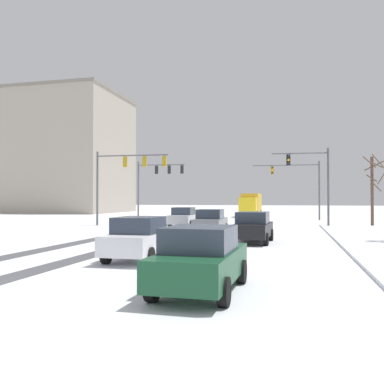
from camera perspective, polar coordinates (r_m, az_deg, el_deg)
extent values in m
cube|color=#4C4C51|center=(24.29, -5.63, -6.38)|extent=(0.95, 32.59, 0.01)
cube|color=#4C4C51|center=(25.42, -11.96, -6.12)|extent=(1.02, 32.59, 0.01)
cube|color=white|center=(21.86, 24.92, -6.74)|extent=(4.00, 32.59, 0.12)
cylinder|color=#56565B|center=(37.63, -12.88, 0.50)|extent=(0.18, 0.18, 6.50)
cylinder|color=#56565B|center=(36.61, -8.23, 4.99)|extent=(6.46, 0.38, 0.12)
cube|color=#B79319|center=(36.77, -9.18, 4.11)|extent=(0.33, 0.25, 0.90)
sphere|color=black|center=(36.95, -9.10, 4.55)|extent=(0.20, 0.20, 0.20)
sphere|color=orange|center=(36.92, -9.10, 4.09)|extent=(0.20, 0.20, 0.20)
sphere|color=black|center=(36.90, -9.10, 3.62)|extent=(0.20, 0.20, 0.20)
cube|color=#B79319|center=(36.19, -6.54, 4.18)|extent=(0.33, 0.25, 0.90)
sphere|color=black|center=(36.37, -6.46, 4.63)|extent=(0.20, 0.20, 0.20)
sphere|color=orange|center=(36.34, -6.47, 4.16)|extent=(0.20, 0.20, 0.20)
sphere|color=black|center=(36.32, -6.47, 3.69)|extent=(0.20, 0.20, 0.20)
cube|color=#B79319|center=(35.68, -3.82, 4.25)|extent=(0.33, 0.25, 0.90)
sphere|color=black|center=(35.87, -3.75, 4.71)|extent=(0.20, 0.20, 0.20)
sphere|color=orange|center=(35.84, -3.75, 4.23)|extent=(0.20, 0.20, 0.20)
sphere|color=black|center=(35.81, -3.75, 3.75)|extent=(0.20, 0.20, 0.20)
cylinder|color=#56565B|center=(35.76, 18.22, 0.60)|extent=(0.18, 0.18, 6.50)
cylinder|color=#56565B|center=(35.70, 14.56, 5.17)|extent=(4.55, 0.41, 0.12)
cube|color=black|center=(35.58, 13.10, 4.29)|extent=(0.33, 0.26, 0.90)
sphere|color=black|center=(35.45, 13.11, 4.80)|extent=(0.20, 0.20, 0.20)
sphere|color=orange|center=(35.43, 13.12, 4.32)|extent=(0.20, 0.20, 0.20)
sphere|color=black|center=(35.40, 13.12, 3.83)|extent=(0.20, 0.20, 0.20)
cylinder|color=#56565B|center=(47.73, 17.09, 0.20)|extent=(0.18, 0.18, 6.50)
cylinder|color=#56565B|center=(47.74, 12.72, 3.61)|extent=(7.25, 0.22, 0.12)
cube|color=#B79319|center=(47.73, 10.98, 2.94)|extent=(0.32, 0.24, 0.90)
sphere|color=black|center=(47.59, 10.97, 3.32)|extent=(0.20, 0.20, 0.20)
sphere|color=orange|center=(47.57, 10.97, 2.96)|extent=(0.20, 0.20, 0.20)
sphere|color=black|center=(47.55, 10.98, 2.59)|extent=(0.20, 0.20, 0.20)
cylinder|color=#56565B|center=(46.78, -7.39, 0.19)|extent=(0.18, 0.18, 6.50)
cylinder|color=#56565B|center=(46.20, -4.26, 3.74)|extent=(5.26, 0.44, 0.12)
cube|color=black|center=(46.29, -4.90, 3.05)|extent=(0.33, 0.26, 0.90)
sphere|color=black|center=(46.47, -4.84, 3.40)|extent=(0.20, 0.20, 0.20)
sphere|color=orange|center=(46.45, -4.84, 3.04)|extent=(0.20, 0.20, 0.20)
sphere|color=black|center=(46.43, -4.84, 2.67)|extent=(0.20, 0.20, 0.20)
cube|color=black|center=(45.94, -3.15, 3.08)|extent=(0.33, 0.26, 0.90)
sphere|color=black|center=(46.11, -3.10, 3.44)|extent=(0.20, 0.20, 0.20)
sphere|color=orange|center=(46.09, -3.10, 3.06)|extent=(0.20, 0.20, 0.20)
sphere|color=black|center=(46.07, -3.10, 2.69)|extent=(0.20, 0.20, 0.20)
cube|color=black|center=(45.62, -1.38, 3.11)|extent=(0.33, 0.26, 0.90)
sphere|color=black|center=(45.80, -1.34, 3.47)|extent=(0.20, 0.20, 0.20)
sphere|color=orange|center=(45.78, -1.34, 3.09)|extent=(0.20, 0.20, 0.20)
sphere|color=black|center=(45.76, -1.34, 2.72)|extent=(0.20, 0.20, 0.20)
cube|color=#B7BABF|center=(33.98, -1.11, -3.72)|extent=(1.75, 4.12, 0.70)
cube|color=#2D3847|center=(33.81, -1.17, -2.63)|extent=(1.58, 1.92, 0.60)
cylinder|color=black|center=(35.43, -1.88, -4.18)|extent=(0.23, 0.64, 0.64)
cylinder|color=black|center=(35.05, 0.68, -4.21)|extent=(0.23, 0.64, 0.64)
cylinder|color=black|center=(32.98, -3.02, -4.41)|extent=(0.23, 0.64, 0.64)
cylinder|color=black|center=(32.57, -0.28, -4.46)|extent=(0.23, 0.64, 0.64)
cube|color=slate|center=(27.27, 2.58, -4.39)|extent=(1.77, 4.13, 0.70)
cube|color=#2D3847|center=(27.09, 2.52, -3.04)|extent=(1.59, 1.93, 0.60)
cylinder|color=black|center=(28.69, 1.43, -4.92)|extent=(0.23, 0.64, 0.64)
cylinder|color=black|center=(28.42, 4.64, -4.96)|extent=(0.23, 0.64, 0.64)
cylinder|color=black|center=(26.21, 0.34, -5.30)|extent=(0.23, 0.64, 0.64)
cylinder|color=black|center=(25.91, 3.85, -5.34)|extent=(0.23, 0.64, 0.64)
cube|color=black|center=(22.16, 8.40, -5.16)|extent=(1.87, 4.17, 0.70)
cube|color=#2D3847|center=(21.97, 8.34, -3.50)|extent=(1.64, 1.96, 0.60)
cylinder|color=black|center=(23.56, 6.87, -5.77)|extent=(0.25, 0.65, 0.64)
cylinder|color=black|center=(23.35, 10.80, -5.81)|extent=(0.25, 0.65, 0.64)
cylinder|color=black|center=(21.06, 5.74, -6.34)|extent=(0.25, 0.65, 0.64)
cylinder|color=black|center=(20.83, 10.14, -6.39)|extent=(0.25, 0.65, 0.64)
cube|color=silver|center=(15.89, -7.08, -6.82)|extent=(1.71, 4.11, 0.70)
cube|color=#2D3847|center=(15.70, -7.27, -4.51)|extent=(1.57, 1.90, 0.60)
cylinder|color=black|center=(17.40, -8.11, -7.47)|extent=(0.22, 0.64, 0.64)
cylinder|color=black|center=(16.87, -2.96, -7.68)|extent=(0.22, 0.64, 0.64)
cylinder|color=black|center=(15.08, -11.72, -8.46)|extent=(0.22, 0.64, 0.64)
cylinder|color=black|center=(14.47, -5.85, -8.79)|extent=(0.22, 0.64, 0.64)
cube|color=#194C2D|center=(10.37, 1.29, -9.94)|extent=(1.80, 4.14, 0.70)
cube|color=#2D3847|center=(10.15, 1.08, -6.45)|extent=(1.61, 1.94, 0.60)
cylinder|color=black|center=(11.85, -1.07, -10.54)|extent=(0.24, 0.65, 0.64)
cylinder|color=black|center=(11.51, 6.82, -10.81)|extent=(0.24, 0.65, 0.64)
cylinder|color=black|center=(9.48, -5.48, -12.95)|extent=(0.24, 0.65, 0.64)
cylinder|color=black|center=(9.05, 4.41, -13.53)|extent=(0.24, 0.65, 0.64)
cube|color=yellow|center=(51.95, 7.72, -1.89)|extent=(2.13, 2.23, 2.10)
cube|color=gold|center=(55.63, 8.18, -1.57)|extent=(2.28, 5.23, 2.60)
cylinder|color=black|center=(52.31, 8.88, -3.03)|extent=(0.29, 0.84, 0.84)
cylinder|color=black|center=(52.55, 6.68, -3.03)|extent=(0.29, 0.84, 0.84)
cylinder|color=black|center=(56.97, 9.35, -2.86)|extent=(0.29, 0.84, 0.84)
cylinder|color=black|center=(57.19, 7.33, -2.86)|extent=(0.29, 0.84, 0.84)
cylinder|color=brown|center=(39.36, 23.52, 0.12)|extent=(0.26, 0.26, 5.99)
cylinder|color=brown|center=(38.98, 23.97, 0.72)|extent=(0.98, 0.60, 0.94)
cylinder|color=brown|center=(39.69, 24.59, 1.73)|extent=(0.41, 1.64, 1.05)
cylinder|color=brown|center=(38.98, 23.19, 3.81)|extent=(1.03, 0.68, 1.09)
cylinder|color=brown|center=(39.02, 24.02, 3.45)|extent=(1.07, 0.65, 0.54)
cylinder|color=brown|center=(38.99, 24.25, 3.83)|extent=(1.27, 0.96, 1.29)
cylinder|color=brown|center=(38.98, 23.45, 1.75)|extent=(0.89, 0.32, 0.68)
cylinder|color=brown|center=(40.27, 23.75, 3.33)|extent=(1.60, 0.74, 0.84)
cube|color=#A89E8E|center=(77.88, -18.61, 4.79)|extent=(24.68, 17.42, 20.13)
cube|color=gray|center=(79.58, -18.57, 12.19)|extent=(24.98, 17.72, 0.50)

